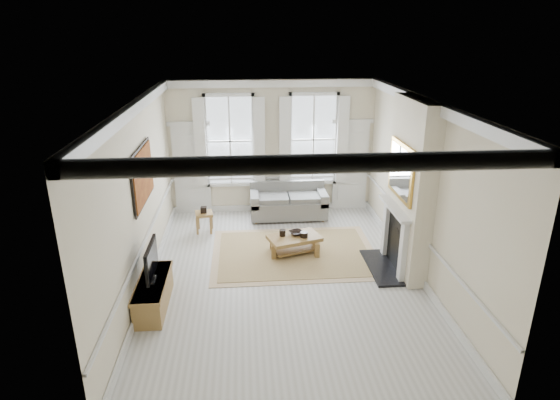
{
  "coord_description": "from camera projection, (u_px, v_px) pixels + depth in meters",
  "views": [
    {
      "loc": [
        -0.72,
        -7.99,
        4.59
      ],
      "look_at": [
        -0.0,
        0.96,
        1.25
      ],
      "focal_mm": 30.0,
      "sensor_mm": 36.0,
      "label": 1
    }
  ],
  "objects": [
    {
      "name": "ceramic_pot_a",
      "position": [
        282.0,
        233.0,
        9.93
      ],
      "size": [
        0.13,
        0.13,
        0.13
      ],
      "primitive_type": "cylinder",
      "color": "black",
      "rests_on": "coffee_table"
    },
    {
      "name": "right_wall",
      "position": [
        423.0,
        191.0,
        8.72
      ],
      "size": [
        0.0,
        7.2,
        7.2
      ],
      "primitive_type": "plane",
      "rotation": [
        1.57,
        0.0,
        -1.57
      ],
      "color": "beige",
      "rests_on": "floor"
    },
    {
      "name": "back_wall",
      "position": [
        272.0,
        147.0,
        11.89
      ],
      "size": [
        5.2,
        0.0,
        5.2
      ],
      "primitive_type": "plane",
      "rotation": [
        1.57,
        0.0,
        0.0
      ],
      "color": "beige",
      "rests_on": "floor"
    },
    {
      "name": "chimney_breast",
      "position": [
        410.0,
        188.0,
        8.89
      ],
      "size": [
        0.35,
        1.7,
        3.38
      ],
      "primitive_type": "cube",
      "color": "beige",
      "rests_on": "floor"
    },
    {
      "name": "tv",
      "position": [
        151.0,
        260.0,
        7.85
      ],
      "size": [
        0.08,
        0.9,
        0.68
      ],
      "color": "black",
      "rests_on": "tv_stand"
    },
    {
      "name": "hearth",
      "position": [
        382.0,
        267.0,
        9.45
      ],
      "size": [
        0.55,
        1.5,
        0.05
      ],
      "primitive_type": "cube",
      "color": "black",
      "rests_on": "floor"
    },
    {
      "name": "floor",
      "position": [
        284.0,
        277.0,
        9.12
      ],
      "size": [
        7.2,
        7.2,
        0.0
      ],
      "primitive_type": "plane",
      "color": "#B7B5AD",
      "rests_on": "ground"
    },
    {
      "name": "door_left",
      "position": [
        192.0,
        171.0,
        11.89
      ],
      "size": [
        0.9,
        0.08,
        2.3
      ],
      "primitive_type": "cube",
      "color": "silver",
      "rests_on": "floor"
    },
    {
      "name": "ceiling",
      "position": [
        285.0,
        101.0,
        7.93
      ],
      "size": [
        7.2,
        7.2,
        0.0
      ],
      "primitive_type": "plane",
      "rotation": [
        3.14,
        0.0,
        0.0
      ],
      "color": "white",
      "rests_on": "back_wall"
    },
    {
      "name": "left_wall",
      "position": [
        139.0,
        199.0,
        8.33
      ],
      "size": [
        0.0,
        7.2,
        7.2
      ],
      "primitive_type": "plane",
      "rotation": [
        1.57,
        0.0,
        1.57
      ],
      "color": "beige",
      "rests_on": "floor"
    },
    {
      "name": "painting",
      "position": [
        143.0,
        175.0,
        8.49
      ],
      "size": [
        0.05,
        1.66,
        1.06
      ],
      "primitive_type": "cube",
      "color": "#A05A1B",
      "rests_on": "left_wall"
    },
    {
      "name": "fireplace",
      "position": [
        394.0,
        235.0,
        9.22
      ],
      "size": [
        0.21,
        1.45,
        1.33
      ],
      "color": "silver",
      "rests_on": "floor"
    },
    {
      "name": "door_right",
      "position": [
        350.0,
        167.0,
        12.2
      ],
      "size": [
        0.9,
        0.08,
        2.3
      ],
      "primitive_type": "cube",
      "color": "silver",
      "rests_on": "floor"
    },
    {
      "name": "sofa",
      "position": [
        288.0,
        203.0,
        11.92
      ],
      "size": [
        1.91,
        0.93,
        0.87
      ],
      "color": "slate",
      "rests_on": "floor"
    },
    {
      "name": "bowl",
      "position": [
        296.0,
        233.0,
        10.01
      ],
      "size": [
        0.39,
        0.39,
        0.07
      ],
      "primitive_type": "imported",
      "rotation": [
        0.0,
        0.0,
        0.41
      ],
      "color": "black",
      "rests_on": "coffee_table"
    },
    {
      "name": "window_right",
      "position": [
        313.0,
        139.0,
        11.85
      ],
      "size": [
        1.26,
        0.2,
        2.2
      ],
      "primitive_type": null,
      "color": "#B2BCC6",
      "rests_on": "back_wall"
    },
    {
      "name": "rug",
      "position": [
        294.0,
        253.0,
        10.06
      ],
      "size": [
        3.5,
        2.6,
        0.02
      ],
      "primitive_type": "cube",
      "color": "#977A4E",
      "rests_on": "floor"
    },
    {
      "name": "mirror",
      "position": [
        401.0,
        171.0,
        8.76
      ],
      "size": [
        0.06,
        1.26,
        1.06
      ],
      "primitive_type": "cube",
      "color": "gold",
      "rests_on": "chimney_breast"
    },
    {
      "name": "side_table",
      "position": [
        204.0,
        217.0,
        11.02
      ],
      "size": [
        0.45,
        0.45,
        0.48
      ],
      "rotation": [
        0.0,
        0.0,
        0.14
      ],
      "color": "brown",
      "rests_on": "floor"
    },
    {
      "name": "window_left",
      "position": [
        230.0,
        141.0,
        11.69
      ],
      "size": [
        1.26,
        0.2,
        2.2
      ],
      "primitive_type": null,
      "color": "#B2BCC6",
      "rests_on": "back_wall"
    },
    {
      "name": "tv_stand",
      "position": [
        154.0,
        294.0,
        8.08
      ],
      "size": [
        0.46,
        1.43,
        0.51
      ],
      "primitive_type": "cube",
      "color": "brown",
      "rests_on": "floor"
    },
    {
      "name": "coffee_table",
      "position": [
        294.0,
        240.0,
        9.96
      ],
      "size": [
        1.22,
        0.93,
        0.4
      ],
      "rotation": [
        0.0,
        0.0,
        0.31
      ],
      "color": "brown",
      "rests_on": "rug"
    },
    {
      "name": "ceramic_pot_b",
      "position": [
        304.0,
        235.0,
        9.88
      ],
      "size": [
        0.16,
        0.16,
        0.11
      ],
      "primitive_type": "cylinder",
      "color": "black",
      "rests_on": "coffee_table"
    }
  ]
}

